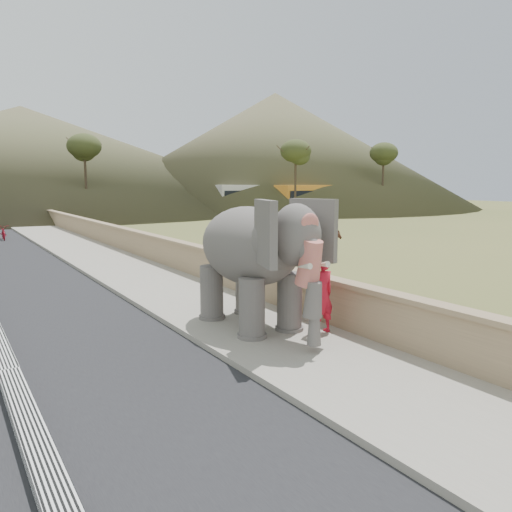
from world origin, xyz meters
The scene contains 11 objects.
ground centered at (0.00, 0.00, 0.00)m, with size 160.00×160.00×0.00m, color olive.
walkway centered at (0.00, 10.00, 0.07)m, with size 3.00×120.00×0.15m, color #9E9687.
parapet centered at (1.65, 10.00, 0.55)m, with size 0.30×120.00×1.10m, color tan.
cow centered at (8.38, 8.11, 0.64)m, with size 0.69×1.52×1.29m, color brown.
distant_car centered at (18.58, 35.11, 0.72)m, with size 1.70×4.23×1.44m, color silver.
bus_white centered at (23.75, 35.31, 1.55)m, with size 2.50×11.00×3.10m, color silver.
bus_orange centered at (28.49, 32.00, 1.55)m, with size 2.50×11.00×3.10m, color orange.
hill_right centered at (36.00, 52.00, 8.00)m, with size 56.00×56.00×16.00m, color brown.
hill_far centered at (5.00, 70.00, 7.00)m, with size 80.00×80.00×14.00m, color brown.
elephant_and_man centered at (0.02, 0.71, 1.55)m, with size 2.26×3.92×2.83m.
trees centered at (2.10, 27.11, 4.23)m, with size 48.44×44.14×9.53m.
Camera 1 is at (-5.79, -8.67, 3.35)m, focal length 35.00 mm.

